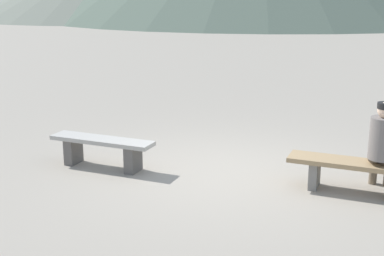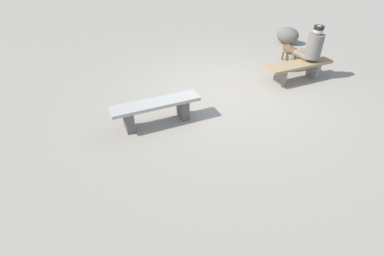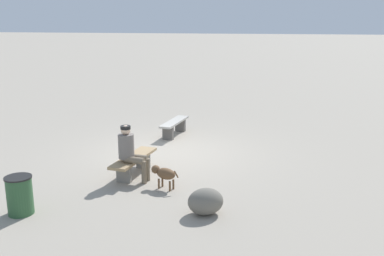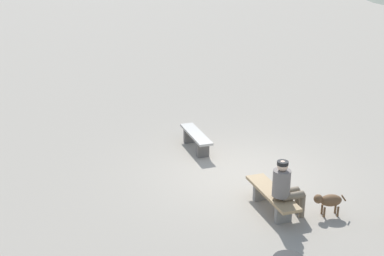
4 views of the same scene
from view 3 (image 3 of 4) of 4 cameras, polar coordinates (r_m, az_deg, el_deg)
ground at (r=11.81m, az=-3.28°, el=-3.47°), size 210.00×210.00×0.06m
bench_left at (r=13.53m, az=-2.34°, el=0.34°), size 1.69×0.56×0.46m
bench_right at (r=10.17m, az=-7.69°, el=-4.41°), size 1.74×0.63×0.44m
seated_person at (r=9.72m, az=-8.20°, el=-2.79°), size 0.40×0.70×1.27m
dog at (r=9.30m, az=-3.71°, el=-6.01°), size 0.38×0.66×0.48m
trash_bin at (r=8.71m, az=-21.80°, el=-8.25°), size 0.50×0.50×0.73m
boulder at (r=8.13m, az=1.80°, el=-9.68°), size 0.76×0.83×0.50m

